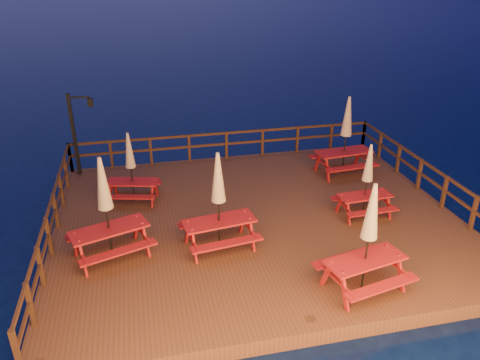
{
  "coord_description": "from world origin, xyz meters",
  "views": [
    {
      "loc": [
        -3.26,
        -12.02,
        7.48
      ],
      "look_at": [
        -0.41,
        0.6,
        1.42
      ],
      "focal_mm": 35.0,
      "sensor_mm": 36.0,
      "label": 1
    }
  ],
  "objects_px": {
    "lamp_post": "(78,127)",
    "picnic_table_0": "(346,135)",
    "picnic_table_1": "(367,180)",
    "picnic_table_2": "(219,200)"
  },
  "relations": [
    {
      "from": "picnic_table_2",
      "to": "picnic_table_1",
      "type": "bearing_deg",
      "value": 1.05
    },
    {
      "from": "picnic_table_0",
      "to": "picnic_table_2",
      "type": "xyz_separation_m",
      "value": [
        -5.31,
        -3.85,
        -0.06
      ]
    },
    {
      "from": "picnic_table_1",
      "to": "lamp_post",
      "type": "bearing_deg",
      "value": 146.07
    },
    {
      "from": "lamp_post",
      "to": "picnic_table_1",
      "type": "height_order",
      "value": "lamp_post"
    },
    {
      "from": "lamp_post",
      "to": "picnic_table_2",
      "type": "height_order",
      "value": "lamp_post"
    },
    {
      "from": "lamp_post",
      "to": "picnic_table_1",
      "type": "relative_size",
      "value": 1.29
    },
    {
      "from": "picnic_table_0",
      "to": "picnic_table_1",
      "type": "distance_m",
      "value": 3.18
    },
    {
      "from": "picnic_table_0",
      "to": "picnic_table_1",
      "type": "xyz_separation_m",
      "value": [
        -0.69,
        -3.09,
        -0.29
      ]
    },
    {
      "from": "lamp_post",
      "to": "picnic_table_0",
      "type": "xyz_separation_m",
      "value": [
        9.28,
        -2.05,
        -0.3
      ]
    },
    {
      "from": "picnic_table_2",
      "to": "lamp_post",
      "type": "bearing_deg",
      "value": 115.68
    }
  ]
}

